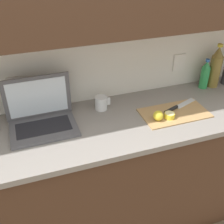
% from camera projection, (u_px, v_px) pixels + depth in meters
% --- Properties ---
extents(wall_back, '(5.20, 0.38, 2.60)m').
position_uv_depth(wall_back, '(76.00, 5.00, 1.47)').
color(wall_back, white).
rests_on(wall_back, ground_plane).
extents(counter_unit, '(2.54, 0.59, 0.93)m').
position_uv_depth(counter_unit, '(92.00, 182.00, 1.88)').
color(counter_unit, '#472D1E').
rests_on(counter_unit, ground_plane).
extents(laptop, '(0.38, 0.27, 0.28)m').
position_uv_depth(laptop, '(41.00, 116.00, 1.60)').
color(laptop, '#515156').
rests_on(laptop, counter_unit).
extents(cutting_board, '(0.42, 0.23, 0.01)m').
position_uv_depth(cutting_board, '(174.00, 113.00, 1.74)').
color(cutting_board, tan).
rests_on(cutting_board, counter_unit).
extents(knife, '(0.27, 0.13, 0.02)m').
position_uv_depth(knife, '(175.00, 108.00, 1.77)').
color(knife, silver).
rests_on(knife, cutting_board).
extents(lemon_half_cut, '(0.06, 0.06, 0.03)m').
position_uv_depth(lemon_half_cut, '(170.00, 115.00, 1.68)').
color(lemon_half_cut, yellow).
rests_on(lemon_half_cut, cutting_board).
extents(lemon_whole_beside, '(0.06, 0.06, 0.06)m').
position_uv_depth(lemon_whole_beside, '(158.00, 116.00, 1.65)').
color(lemon_whole_beside, yellow).
rests_on(lemon_whole_beside, cutting_board).
extents(bottle_green_soda, '(0.06, 0.06, 0.22)m').
position_uv_depth(bottle_green_soda, '(205.00, 75.00, 1.98)').
color(bottle_green_soda, '#2D934C').
rests_on(bottle_green_soda, counter_unit).
extents(bottle_oil_tall, '(0.08, 0.08, 0.31)m').
position_uv_depth(bottle_oil_tall, '(216.00, 67.00, 1.98)').
color(bottle_oil_tall, olive).
rests_on(bottle_oil_tall, counter_unit).
extents(measuring_cup, '(0.10, 0.08, 0.09)m').
position_uv_depth(measuring_cup, '(101.00, 103.00, 1.77)').
color(measuring_cup, silver).
rests_on(measuring_cup, counter_unit).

